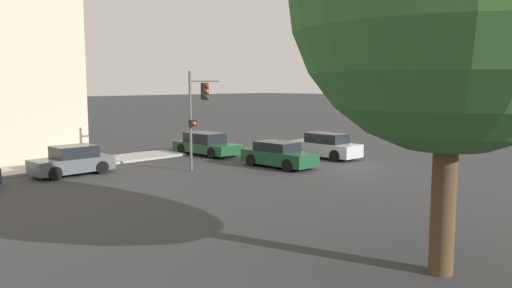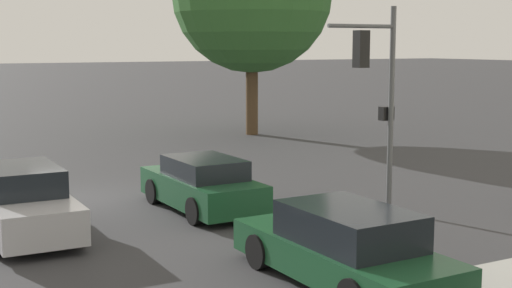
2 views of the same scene
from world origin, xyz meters
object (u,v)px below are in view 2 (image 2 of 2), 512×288
Objects in this scene: traffic_signal at (376,81)px; crossing_car_1 at (202,185)px; crossing_car_0 at (344,248)px; crossing_car_2 at (25,203)px.

crossing_car_1 is (-2.38, -3.66, -2.69)m from traffic_signal.
crossing_car_0 is at bearing 136.35° from traffic_signal.
crossing_car_1 is 4.48m from crossing_car_2.
crossing_car_0 is 7.56m from crossing_car_2.
crossing_car_2 is (-2.15, -8.13, -2.63)m from traffic_signal.
traffic_signal is 8.81m from crossing_car_2.
crossing_car_2 is at bearing 33.39° from crossing_car_0.
crossing_car_1 is (-6.45, 0.19, -0.00)m from crossing_car_0.
crossing_car_2 is at bearing 74.91° from traffic_signal.
crossing_car_2 reaches higher than crossing_car_1.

